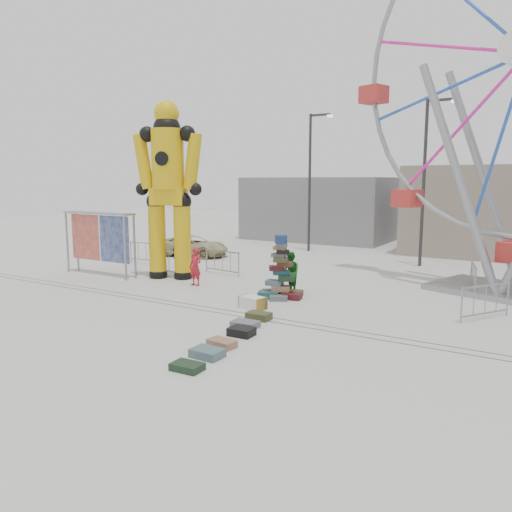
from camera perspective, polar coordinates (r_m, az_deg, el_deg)
The scene contains 25 objects.
ground at distance 15.39m, azimuth -4.55°, elevation -7.18°, with size 90.00×90.00×0.00m, color #9E9E99.
track_line_near at distance 15.86m, azimuth -3.27°, elevation -6.67°, with size 40.00×0.04×0.01m, color #47443F.
track_line_far at distance 16.18m, azimuth -2.46°, elevation -6.36°, with size 40.00×0.04×0.01m, color #47443F.
building_left at distance 37.08m, azimuth 7.91°, elevation 5.46°, with size 10.00×8.00×4.40m, color gray.
lamp_post_right at distance 25.61m, azimuth 18.86°, elevation 8.82°, with size 1.41×0.25×8.00m.
lamp_post_left at distance 29.79m, azimuth 6.32°, elevation 9.13°, with size 1.41×0.25×8.00m.
suitcase_tower at distance 17.98m, azimuth 2.83°, elevation -2.77°, with size 1.72×1.48×2.28m.
crash_test_dummy at distance 21.53m, azimuth -9.99°, elevation 8.13°, with size 3.02×1.55×7.68m.
banner_scaffold at distance 23.08m, azimuth -17.50°, elevation 3.06°, with size 3.89×0.66×2.81m.
steamer_trunk at distance 16.50m, azimuth -0.38°, elevation -5.35°, with size 0.86×0.50×0.40m, color silver.
row_case_0 at distance 15.26m, azimuth 0.32°, elevation -6.86°, with size 0.74×0.46×0.22m, color #3D3F1F.
row_case_1 at distance 14.47m, azimuth -1.24°, elevation -7.80°, with size 0.76×0.53×0.19m, color slate.
row_case_2 at distance 13.73m, azimuth -1.67°, elevation -8.63°, with size 0.68×0.52×0.23m, color black.
row_case_3 at distance 12.87m, azimuth -3.93°, elevation -9.92°, with size 0.73×0.43×0.19m, color #92694A.
row_case_4 at distance 12.19m, azimuth -5.60°, elevation -10.97°, with size 0.76×0.54×0.21m, color #4A626A.
row_case_5 at distance 11.46m, azimuth -7.87°, elevation -12.42°, with size 0.70×0.47×0.17m, color #1A2F1D.
barricade_dummy_a at distance 25.96m, azimuth -12.45°, elevation 0.36°, with size 2.00×0.10×1.10m, color gray, non-canonical shape.
barricade_dummy_b at distance 22.23m, azimuth -9.20°, elevation -0.91°, with size 2.00×0.10×1.10m, color gray, non-canonical shape.
barricade_dummy_c at distance 22.49m, azimuth -3.87°, elevation -0.71°, with size 2.00×0.10×1.10m, color gray, non-canonical shape.
barricade_wheel_front at distance 16.71m, azimuth 24.74°, elevation -4.75°, with size 2.00×0.10×1.10m, color gray, non-canonical shape.
barricade_wheel_back at distance 20.48m, azimuth 23.57°, elevation -2.33°, with size 2.00×0.10×1.10m, color gray, non-canonical shape.
pedestrian_red at distance 20.12m, azimuth -6.94°, elevation -1.24°, with size 0.56×0.36×1.52m, color #AB1822.
pedestrian_green at distance 18.56m, azimuth 3.96°, elevation -1.95°, with size 0.77×0.60×1.58m, color #165B18.
pedestrian_black at distance 21.94m, azimuth -8.77°, elevation -0.08°, with size 1.06×0.44×1.81m, color black.
parked_suv at distance 28.08m, azimuth -7.33°, elevation 1.15°, with size 1.89×4.10×1.14m, color tan.
Camera 1 is at (8.70, -11.99, 4.18)m, focal length 35.00 mm.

